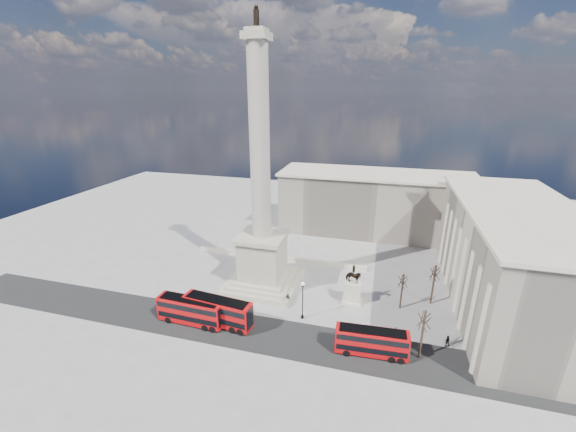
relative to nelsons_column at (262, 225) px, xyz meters
The scene contains 17 objects.
ground 13.85m from the nelsons_column, 90.00° to the right, with size 180.00×180.00×0.00m, color #9E9A96.
asphalt_road 20.41m from the nelsons_column, 71.57° to the right, with size 120.00×9.00×0.01m, color #272727.
nelsons_column is the anchor object (origin of this frame).
balustrade_wall 16.55m from the nelsons_column, 90.00° to the left, with size 40.00×0.60×1.10m, color beige.
building_east 45.42m from the nelsons_column, ahead, with size 19.00×46.00×18.60m.
building_northeast 40.57m from the nelsons_column, 60.26° to the left, with size 51.00×17.00×16.60m.
red_bus_a 18.05m from the nelsons_column, 101.25° to the right, with size 12.15×3.92×4.84m.
red_bus_b 20.03m from the nelsons_column, 115.67° to the right, with size 11.51×3.04×4.63m.
red_bus_c 28.88m from the nelsons_column, 34.32° to the right, with size 10.69×3.05×4.29m.
victorian_lamp 16.33m from the nelsons_column, 41.73° to the right, with size 0.61×0.61×7.09m.
equestrian_statue 20.82m from the nelsons_column, ahead, with size 3.64×2.73×7.67m.
bare_tree_near 32.80m from the nelsons_column, 25.69° to the right, with size 1.95×1.95×8.53m.
bare_tree_mid 27.64m from the nelsons_column, ahead, with size 1.91×1.91×7.25m.
bare_tree_far 32.81m from the nelsons_column, ahead, with size 2.02×2.02×8.23m.
pedestrian_walking 30.02m from the nelsons_column, 20.73° to the right, with size 0.56×0.37×1.54m, color black.
pedestrian_standing 36.83m from the nelsons_column, 16.86° to the right, with size 0.89×0.69×1.83m, color black.
pedestrian_crossing 14.71m from the nelsons_column, 38.65° to the right, with size 1.14×0.47×1.94m, color black.
Camera 1 is at (21.47, -54.51, 37.12)m, focal length 22.00 mm.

